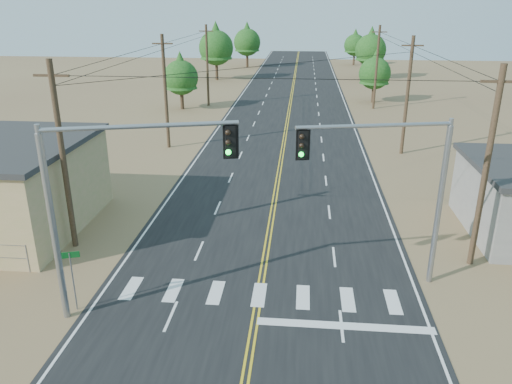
# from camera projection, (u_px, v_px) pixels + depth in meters

# --- Properties ---
(road) EXTENTS (15.00, 200.00, 0.02)m
(road) POSITION_uv_depth(u_px,v_px,m) (282.00, 156.00, 43.23)
(road) COLOR black
(road) RESTS_ON ground
(utility_pole_left_near) EXTENTS (1.80, 0.30, 10.00)m
(utility_pole_left_near) POSITION_uv_depth(u_px,v_px,m) (63.00, 156.00, 25.60)
(utility_pole_left_near) COLOR #4C3826
(utility_pole_left_near) RESTS_ON ground
(utility_pole_left_mid) EXTENTS (1.80, 0.30, 10.00)m
(utility_pole_left_mid) POSITION_uv_depth(u_px,v_px,m) (165.00, 91.00, 44.20)
(utility_pole_left_mid) COLOR #4C3826
(utility_pole_left_mid) RESTS_ON ground
(utility_pole_left_far) EXTENTS (1.80, 0.30, 10.00)m
(utility_pole_left_far) POSITION_uv_depth(u_px,v_px,m) (207.00, 65.00, 62.80)
(utility_pole_left_far) COLOR #4C3826
(utility_pole_left_far) RESTS_ON ground
(utility_pole_right_near) EXTENTS (1.80, 0.30, 10.00)m
(utility_pole_right_near) POSITION_uv_depth(u_px,v_px,m) (486.00, 168.00, 23.74)
(utility_pole_right_near) COLOR #4C3826
(utility_pole_right_near) RESTS_ON ground
(utility_pole_right_mid) EXTENTS (1.80, 0.30, 10.00)m
(utility_pole_right_mid) POSITION_uv_depth(u_px,v_px,m) (407.00, 95.00, 42.34)
(utility_pole_right_mid) COLOR #4C3826
(utility_pole_right_mid) RESTS_ON ground
(utility_pole_right_far) EXTENTS (1.80, 0.30, 10.00)m
(utility_pole_right_far) POSITION_uv_depth(u_px,v_px,m) (377.00, 67.00, 60.94)
(utility_pole_right_far) COLOR #4C3826
(utility_pole_right_far) RESTS_ON ground
(signal_mast_left) EXTENTS (7.37, 2.25, 8.33)m
(signal_mast_left) POSITION_uv_depth(u_px,v_px,m) (107.00, 188.00, 19.57)
(signal_mast_left) COLOR gray
(signal_mast_left) RESTS_ON ground
(signal_mast_right) EXTENTS (6.72, 1.80, 7.92)m
(signal_mast_right) POSITION_uv_depth(u_px,v_px,m) (401.00, 177.00, 21.78)
(signal_mast_right) COLOR gray
(signal_mast_right) RESTS_ON ground
(street_sign) EXTENTS (0.80, 0.28, 2.79)m
(street_sign) POSITION_uv_depth(u_px,v_px,m) (72.00, 271.00, 21.07)
(street_sign) COLOR gray
(street_sign) RESTS_ON ground
(tree_left_near) EXTENTS (4.23, 4.23, 7.06)m
(tree_left_near) POSITION_uv_depth(u_px,v_px,m) (181.00, 74.00, 60.93)
(tree_left_near) COLOR #3F2D1E
(tree_left_near) RESTS_ON ground
(tree_left_mid) EXTENTS (5.80, 5.80, 9.67)m
(tree_left_mid) POSITION_uv_depth(u_px,v_px,m) (216.00, 44.00, 84.03)
(tree_left_mid) COLOR #3F2D1E
(tree_left_mid) RESTS_ON ground
(tree_left_far) EXTENTS (5.40, 5.40, 8.99)m
(tree_left_far) POSITION_uv_depth(u_px,v_px,m) (247.00, 39.00, 100.65)
(tree_left_far) COLOR #3F2D1E
(tree_left_far) RESTS_ON ground
(tree_right_near) EXTENTS (4.13, 4.13, 6.89)m
(tree_right_near) POSITION_uv_depth(u_px,v_px,m) (375.00, 70.00, 65.18)
(tree_right_near) COLOR #3F2D1E
(tree_right_near) RESTS_ON ground
(tree_right_mid) EXTENTS (5.29, 5.29, 8.82)m
(tree_right_mid) POSITION_uv_depth(u_px,v_px,m) (371.00, 47.00, 85.38)
(tree_right_mid) COLOR #3F2D1E
(tree_right_mid) RESTS_ON ground
(tree_right_far) EXTENTS (4.48, 4.48, 7.46)m
(tree_right_far) POSITION_uv_depth(u_px,v_px,m) (355.00, 43.00, 104.55)
(tree_right_far) COLOR #3F2D1E
(tree_right_far) RESTS_ON ground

